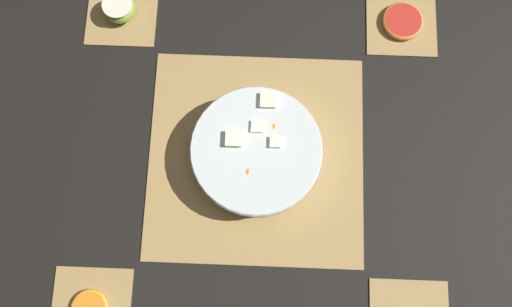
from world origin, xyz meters
The scene contains 7 objects.
ground_plane centered at (0.00, 0.00, 0.00)m, with size 6.00×6.00×0.00m, color black.
bamboo_mat_center centered at (0.00, 0.00, 0.00)m, with size 0.42×0.42×0.01m.
coaster_mat_near_right centered at (0.30, -0.30, 0.00)m, with size 0.15×0.15×0.01m.
coaster_mat_far_right centered at (0.30, 0.30, 0.00)m, with size 0.15×0.15×0.01m.
fruit_salad_bowl centered at (0.00, 0.00, 0.04)m, with size 0.25×0.25×0.08m.
apple_half centered at (0.30, 0.30, 0.03)m, with size 0.07×0.07×0.04m.
grapefruit_slice centered at (0.30, -0.30, 0.01)m, with size 0.09×0.09×0.01m.
Camera 1 is at (-0.21, -0.01, 0.97)m, focal length 35.00 mm.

